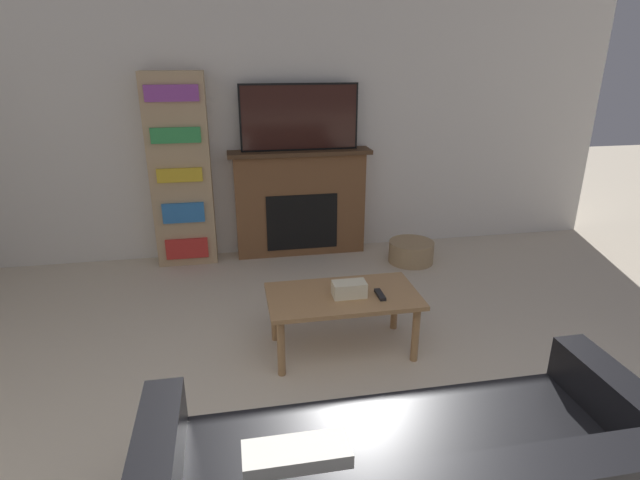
% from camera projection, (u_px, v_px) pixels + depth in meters
% --- Properties ---
extents(wall_back, '(6.81, 0.06, 2.70)m').
position_uv_depth(wall_back, '(280.00, 118.00, 4.80)').
color(wall_back, silver).
rests_on(wall_back, ground_plane).
extents(fireplace, '(1.38, 0.28, 1.06)m').
position_uv_depth(fireplace, '(300.00, 202.00, 4.98)').
color(fireplace, brown).
rests_on(fireplace, ground_plane).
extents(tv, '(1.12, 0.03, 0.62)m').
position_uv_depth(tv, '(299.00, 117.00, 4.67)').
color(tv, black).
rests_on(tv, fireplace).
extents(coffee_table, '(1.01, 0.55, 0.43)m').
position_uv_depth(coffee_table, '(343.00, 302.00, 3.34)').
color(coffee_table, '#A87A4C').
rests_on(coffee_table, ground_plane).
extents(tissue_box, '(0.22, 0.12, 0.10)m').
position_uv_depth(tissue_box, '(349.00, 289.00, 3.27)').
color(tissue_box, beige).
rests_on(tissue_box, coffee_table).
extents(remote_control, '(0.04, 0.15, 0.02)m').
position_uv_depth(remote_control, '(380.00, 295.00, 3.29)').
color(remote_control, black).
rests_on(remote_control, coffee_table).
extents(bookshelf, '(0.55, 0.29, 1.79)m').
position_uv_depth(bookshelf, '(181.00, 172.00, 4.65)').
color(bookshelf, tan).
rests_on(bookshelf, ground_plane).
extents(storage_basket, '(0.44, 0.44, 0.21)m').
position_uv_depth(storage_basket, '(411.00, 252.00, 4.89)').
color(storage_basket, tan).
rests_on(storage_basket, ground_plane).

